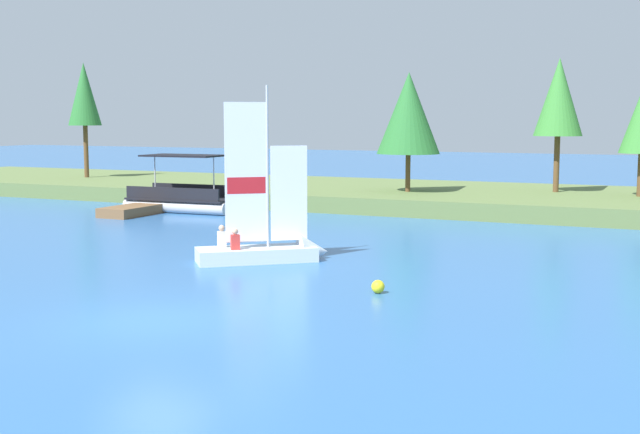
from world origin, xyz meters
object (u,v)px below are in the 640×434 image
object	(u,v)px
sailboat	(276,247)
pontoon_boat	(184,198)
shoreline_tree_centre	(559,98)
shoreline_tree_left	(84,95)
shoreline_tree_midleft	(409,113)
channel_buoy	(378,287)
wooden_dock	(153,207)

from	to	relation	value
sailboat	pontoon_boat	xyz separation A→B (m)	(-11.20, 11.22, 0.25)
shoreline_tree_centre	shoreline_tree_left	bearing A→B (deg)	-176.85
shoreline_tree_midleft	sailboat	bearing A→B (deg)	-85.42
shoreline_tree_centre	channel_buoy	xyz separation A→B (m)	(-0.84, -24.32, -5.62)
sailboat	pontoon_boat	distance (m)	15.85
shoreline_tree_midleft	shoreline_tree_centre	bearing A→B (deg)	23.40
shoreline_tree_left	channel_buoy	size ratio (longest dim) A/B	20.73
shoreline_tree_left	pontoon_boat	xyz separation A→B (m)	(13.11, -8.00, -5.56)
shoreline_tree_midleft	wooden_dock	world-z (taller)	shoreline_tree_midleft
channel_buoy	sailboat	bearing A→B (deg)	145.02
shoreline_tree_centre	channel_buoy	size ratio (longest dim) A/B	19.34
shoreline_tree_left	sailboat	xyz separation A→B (m)	(24.32, -19.21, -5.82)
shoreline_tree_left	wooden_dock	bearing A→B (deg)	-36.98
shoreline_tree_centre	pontoon_boat	size ratio (longest dim) A/B	1.19
sailboat	pontoon_boat	size ratio (longest dim) A/B	1.05
shoreline_tree_centre	channel_buoy	bearing A→B (deg)	-91.98
shoreline_tree_midleft	wooden_dock	xyz separation A→B (m)	(-11.09, -7.43, -4.76)
shoreline_tree_midleft	shoreline_tree_left	bearing A→B (deg)	176.35
shoreline_tree_midleft	shoreline_tree_centre	size ratio (longest dim) A/B	0.90
shoreline_tree_left	shoreline_tree_centre	bearing A→B (deg)	3.15
sailboat	channel_buoy	size ratio (longest dim) A/B	16.99
shoreline_tree_centre	pontoon_boat	world-z (taller)	shoreline_tree_centre
shoreline_tree_midleft	sailboat	xyz separation A→B (m)	(1.42, -17.75, -4.55)
sailboat	shoreline_tree_centre	bearing A→B (deg)	34.36
wooden_dock	pontoon_boat	size ratio (longest dim) A/B	1.16
shoreline_tree_left	channel_buoy	distance (m)	37.50
shoreline_tree_midleft	wooden_dock	size ratio (longest dim) A/B	0.92
sailboat	wooden_dock	bearing A→B (deg)	100.30
pontoon_boat	sailboat	bearing A→B (deg)	-47.06
shoreline_tree_left	shoreline_tree_centre	size ratio (longest dim) A/B	1.07
shoreline_tree_left	shoreline_tree_midleft	world-z (taller)	shoreline_tree_left
sailboat	channel_buoy	xyz separation A→B (m)	(4.93, -3.45, -0.26)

